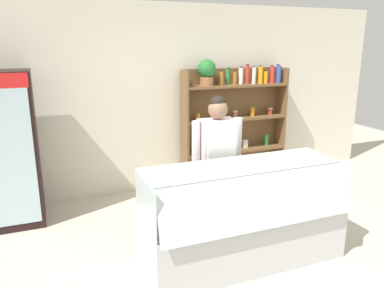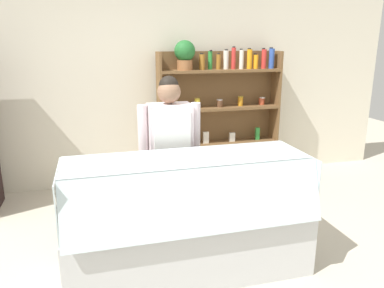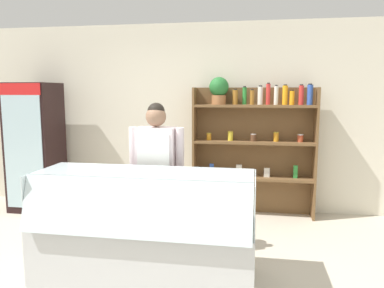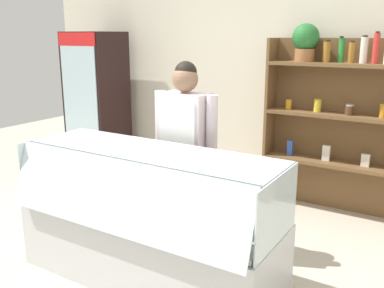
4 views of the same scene
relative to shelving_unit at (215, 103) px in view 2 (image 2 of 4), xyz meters
name	(u,v)px [view 2 (image 2 of 4)]	position (x,y,z in m)	size (l,w,h in m)	color
ground_plane	(208,263)	(-0.72, -1.99, -1.09)	(12.00, 12.00, 0.00)	beige
back_wall	(159,84)	(-0.72, 0.24, 0.26)	(6.80, 0.10, 2.70)	silver
shelving_unit	(215,103)	(0.00, 0.00, 0.00)	(1.68, 0.29, 1.92)	brown
deli_display_case	(188,237)	(-0.91, -2.05, -0.78)	(2.00, 0.77, 1.01)	silver
shop_clerk	(170,148)	(-0.94, -1.49, -0.15)	(0.59, 0.25, 1.61)	#4C4233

